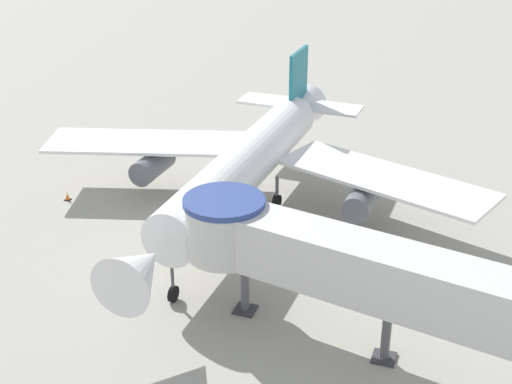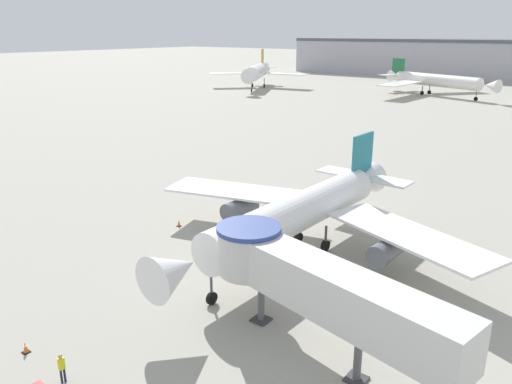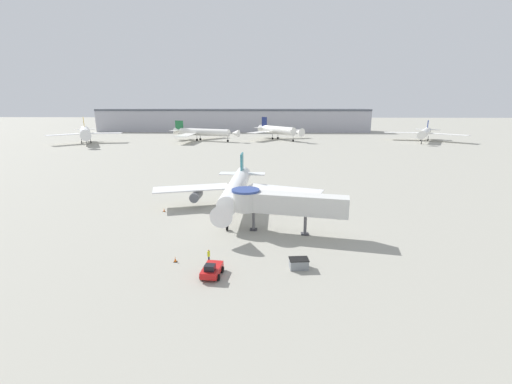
# 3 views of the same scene
# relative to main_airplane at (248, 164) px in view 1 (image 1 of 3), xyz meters

# --- Properties ---
(ground_plane) EXTENTS (800.00, 800.00, 0.00)m
(ground_plane) POSITION_rel_main_airplane_xyz_m (-0.91, -0.06, -3.64)
(ground_plane) COLOR #9E9B8E
(main_airplane) EXTENTS (31.31, 28.40, 8.55)m
(main_airplane) POSITION_rel_main_airplane_xyz_m (0.00, 0.00, 0.00)
(main_airplane) COLOR white
(main_airplane) RESTS_ON ground_plane
(jet_bridge) EXTENTS (16.72, 6.25, 6.18)m
(jet_bridge) POSITION_rel_main_airplane_xyz_m (7.37, -11.03, 0.86)
(jet_bridge) COLOR silver
(jet_bridge) RESTS_ON ground_plane
(traffic_cone_port_wing) EXTENTS (0.40, 0.40, 0.66)m
(traffic_cone_port_wing) POSITION_rel_main_airplane_xyz_m (-12.43, -1.98, -3.33)
(traffic_cone_port_wing) COLOR black
(traffic_cone_port_wing) RESTS_ON ground_plane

